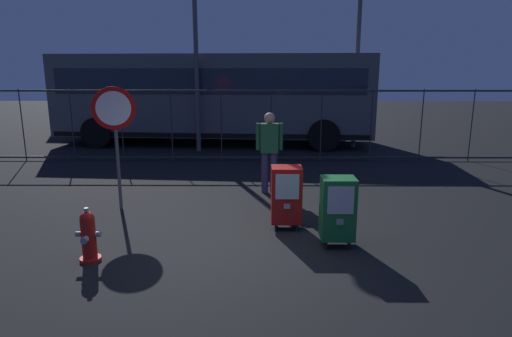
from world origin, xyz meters
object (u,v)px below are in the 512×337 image
pedestrian (269,148)px  bus_near (214,94)px  bus_far (178,88)px  newspaper_box_secondary (338,208)px  stop_sign (115,122)px  fire_hydrant (89,236)px  newspaper_box_primary (286,194)px  street_light_near_left (195,25)px  street_light_near_right (360,4)px

pedestrian → bus_near: bus_near is taller
pedestrian → bus_near: bearing=105.7°
pedestrian → bus_far: 11.69m
newspaper_box_secondary → stop_sign: size_ratio=0.46×
newspaper_box_secondary → stop_sign: 4.18m
fire_hydrant → newspaper_box_secondary: (3.40, 0.55, 0.22)m
fire_hydrant → bus_near: bearing=85.6°
newspaper_box_primary → pedestrian: bearing=96.1°
bus_far → street_light_near_left: (1.74, -6.28, 2.10)m
bus_near → bus_far: 5.23m
pedestrian → street_light_near_right: size_ratio=0.21×
bus_near → street_light_near_left: size_ratio=1.63×
stop_sign → newspaper_box_secondary: bearing=-24.7°
newspaper_box_primary → newspaper_box_secondary: same height
newspaper_box_primary → pedestrian: size_ratio=0.61×
bus_far → street_light_near_right: size_ratio=1.36×
fire_hydrant → pedestrian: pedestrian is taller
newspaper_box_secondary → street_light_near_left: street_light_near_left is taller
newspaper_box_primary → street_light_near_right: bearing=70.4°
newspaper_box_secondary → bus_near: bearing=106.4°
street_light_near_left → street_light_near_right: size_ratio=0.83×
fire_hydrant → bus_near: (0.74, 9.57, 1.36)m
street_light_near_left → stop_sign: bearing=-96.4°
newspaper_box_secondary → newspaper_box_primary: bearing=134.6°
newspaper_box_secondary → street_light_near_left: 8.74m
newspaper_box_secondary → pedestrian: size_ratio=0.61×
newspaper_box_secondary → street_light_near_left: size_ratio=0.16×
street_light_near_left → bus_near: bearing=76.2°
street_light_near_right → bus_far: bearing=140.6°
pedestrian → bus_near: size_ratio=0.16×
newspaper_box_primary → street_light_near_right: (2.69, 7.56, 3.93)m
newspaper_box_primary → pedestrian: pedestrian is taller
fire_hydrant → street_light_near_left: size_ratio=0.11×
bus_near → street_light_near_right: (4.66, -0.77, 2.79)m
newspaper_box_secondary → bus_far: bus_far is taller
bus_far → bus_near: bearing=-60.5°
fire_hydrant → bus_near: size_ratio=0.07×
bus_near → street_light_near_left: 2.60m
stop_sign → pedestrian: (2.77, 1.11, -0.65)m
fire_hydrant → pedestrian: (2.48, 3.35, 0.60)m
street_light_near_left → bus_far: bearing=105.5°
pedestrian → stop_sign: bearing=-158.1°
stop_sign → pedestrian: 3.05m
pedestrian → street_light_near_left: size_ratio=0.26×
newspaper_box_secondary → street_light_near_right: bearing=76.4°
newspaper_box_primary → newspaper_box_secondary: 0.99m
stop_sign → newspaper_box_primary: bearing=-18.3°
bus_far → newspaper_box_primary: bearing=-67.0°
bus_near → pedestrian: bearing=-70.0°
bus_near → fire_hydrant: bearing=-90.0°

